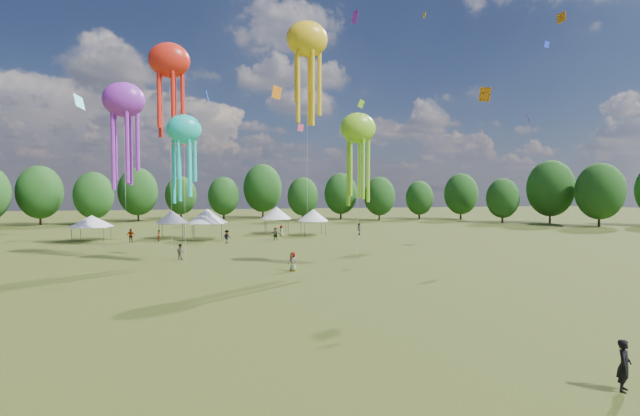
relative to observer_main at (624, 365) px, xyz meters
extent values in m
plane|color=#384416|center=(-9.44, 1.83, -0.94)|extent=(300.00, 300.00, 0.00)
imported|color=black|center=(0.00, 0.00, 0.00)|extent=(0.81, 0.79, 1.88)
imported|color=gray|center=(-18.54, 35.13, -0.13)|extent=(1.00, 0.96, 1.62)
imported|color=gray|center=(-5.55, 55.71, -0.08)|extent=(0.57, 0.85, 1.71)
imported|color=gray|center=(6.66, 55.27, -0.02)|extent=(0.85, 1.01, 1.84)
imported|color=gray|center=(-13.74, 48.38, -0.05)|extent=(1.32, 1.24, 1.79)
imported|color=gray|center=(-26.50, 51.98, 0.00)|extent=(1.12, 0.50, 1.88)
imported|color=gray|center=(-6.98, 50.75, -0.05)|extent=(1.73, 1.10, 1.79)
imported|color=gray|center=(-22.97, 52.47, -0.14)|extent=(0.39, 0.59, 1.60)
imported|color=gray|center=(-8.16, 26.26, -0.10)|extent=(0.95, 0.97, 1.69)
cylinder|color=#47474C|center=(-34.42, 53.90, -0.01)|extent=(0.08, 0.08, 1.86)
cylinder|color=#47474C|center=(-34.42, 57.98, -0.01)|extent=(0.08, 0.08, 1.86)
cylinder|color=#47474C|center=(-30.35, 53.90, -0.01)|extent=(0.08, 0.08, 1.86)
cylinder|color=#47474C|center=(-30.35, 57.98, -0.01)|extent=(0.08, 0.08, 1.86)
cube|color=white|center=(-32.39, 55.94, 0.97)|extent=(4.48, 4.48, 0.10)
cone|color=white|center=(-32.39, 55.94, 1.82)|extent=(5.82, 5.82, 1.60)
cylinder|color=#47474C|center=(-23.22, 55.11, 0.14)|extent=(0.08, 0.08, 2.15)
cylinder|color=#47474C|center=(-23.22, 58.32, 0.14)|extent=(0.08, 0.08, 2.15)
cylinder|color=#47474C|center=(-20.01, 55.11, 0.14)|extent=(0.08, 0.08, 2.15)
cylinder|color=#47474C|center=(-20.01, 58.32, 0.14)|extent=(0.08, 0.08, 2.15)
cube|color=white|center=(-21.61, 56.71, 1.26)|extent=(3.61, 3.61, 0.10)
cone|color=white|center=(-21.61, 56.71, 2.23)|extent=(4.70, 4.70, 1.84)
cylinder|color=#47474C|center=(-18.39, 51.24, 0.23)|extent=(0.08, 0.08, 2.34)
cylinder|color=#47474C|center=(-18.39, 55.21, 0.23)|extent=(0.08, 0.08, 2.34)
cylinder|color=#47474C|center=(-14.43, 51.24, 0.23)|extent=(0.08, 0.08, 2.34)
cylinder|color=#47474C|center=(-14.43, 55.21, 0.23)|extent=(0.08, 0.08, 2.34)
cube|color=white|center=(-16.41, 53.23, 1.45)|extent=(4.36, 4.36, 0.10)
cone|color=white|center=(-16.41, 53.23, 2.51)|extent=(5.67, 5.67, 2.01)
cylinder|color=#47474C|center=(-7.44, 58.90, 0.21)|extent=(0.08, 0.08, 2.30)
cylinder|color=#47474C|center=(-7.44, 62.32, 0.21)|extent=(0.08, 0.08, 2.30)
cylinder|color=#47474C|center=(-4.02, 58.90, 0.21)|extent=(0.08, 0.08, 2.30)
cylinder|color=#47474C|center=(-4.02, 62.32, 0.21)|extent=(0.08, 0.08, 2.30)
cube|color=white|center=(-5.73, 60.61, 1.41)|extent=(3.82, 3.82, 0.10)
cone|color=white|center=(-5.73, 60.61, 2.44)|extent=(4.97, 4.97, 1.97)
cylinder|color=#47474C|center=(-2.09, 54.72, 0.14)|extent=(0.08, 0.08, 2.16)
cylinder|color=#47474C|center=(-2.09, 58.04, 0.14)|extent=(0.08, 0.08, 2.16)
cylinder|color=#47474C|center=(1.22, 54.72, 0.14)|extent=(0.08, 0.08, 2.16)
cylinder|color=#47474C|center=(1.22, 58.04, 0.14)|extent=(0.08, 0.08, 2.16)
cube|color=white|center=(-0.43, 56.38, 1.27)|extent=(3.71, 3.71, 0.10)
cone|color=white|center=(-0.43, 56.38, 2.24)|extent=(4.83, 4.83, 1.85)
ellipsoid|color=purple|center=(-24.15, 37.28, 15.58)|extent=(4.26, 2.98, 3.62)
cylinder|color=beige|center=(-24.15, 37.28, 7.32)|extent=(0.03, 0.03, 16.52)
ellipsoid|color=yellow|center=(-3.61, 43.95, 25.25)|extent=(5.27, 3.69, 4.48)
cylinder|color=beige|center=(-3.61, 43.95, 12.16)|extent=(0.03, 0.03, 26.19)
ellipsoid|color=#92E125|center=(-1.87, 27.26, 11.98)|extent=(3.33, 2.33, 2.83)
cylinder|color=beige|center=(-1.87, 27.26, 5.52)|extent=(0.03, 0.03, 12.92)
ellipsoid|color=red|center=(-20.31, 44.06, 21.69)|extent=(4.85, 3.40, 4.12)
cylinder|color=beige|center=(-20.31, 44.06, 10.38)|extent=(0.03, 0.03, 22.63)
ellipsoid|color=#1AE0D5|center=(-17.80, 32.54, 12.12)|extent=(3.31, 2.32, 2.81)
cylinder|color=beige|center=(-17.80, 32.54, 5.59)|extent=(0.03, 0.03, 13.06)
cube|color=orange|center=(-5.20, 64.02, 22.60)|extent=(1.85, 0.76, 2.37)
cube|color=yellow|center=(17.90, 56.33, 34.43)|extent=(0.27, 0.77, 0.95)
cube|color=#1B37FB|center=(-16.02, 46.85, 18.12)|extent=(0.43, 1.39, 1.66)
cube|color=orange|center=(25.61, 34.72, 26.82)|extent=(0.66, 1.28, 1.46)
cube|color=#1AE0D5|center=(-22.13, 72.18, 15.54)|extent=(2.11, 0.99, 2.33)
cube|color=purple|center=(4.99, 52.03, 31.59)|extent=(0.64, 1.96, 2.30)
cube|color=orange|center=(28.36, 55.34, 21.96)|extent=(1.33, 1.67, 2.51)
cube|color=#92E125|center=(11.31, 69.42, 22.31)|extent=(1.52, 0.54, 1.70)
cube|color=#1B37FB|center=(18.03, 27.51, 20.96)|extent=(0.76, 0.18, 0.87)
cube|color=#1AE0D5|center=(-34.17, 57.75, 18.75)|extent=(1.43, 2.33, 2.35)
cube|color=#FA4978|center=(-3.52, 49.70, 14.89)|extent=(0.96, 0.23, 1.15)
cube|color=purple|center=(20.83, 33.88, 14.45)|extent=(1.09, 1.01, 1.40)
cylinder|color=#38281C|center=(-50.12, 87.32, 0.77)|extent=(0.44, 0.44, 3.41)
ellipsoid|color=#1E4B19|center=(-50.12, 87.32, 5.67)|extent=(8.53, 8.53, 10.66)
cylinder|color=#38281C|center=(-40.04, 86.85, 0.59)|extent=(0.44, 0.44, 3.07)
ellipsoid|color=#1E4B19|center=(-40.04, 86.85, 5.00)|extent=(7.66, 7.66, 9.58)
cylinder|color=#38281C|center=(-32.95, 95.17, 0.78)|extent=(0.44, 0.44, 3.43)
ellipsoid|color=#1E4B19|center=(-32.95, 95.17, 5.71)|extent=(8.58, 8.58, 10.73)
cylinder|color=#38281C|center=(-24.20, 100.79, 0.53)|extent=(0.44, 0.44, 2.95)
ellipsoid|color=#1E4B19|center=(-24.20, 100.79, 4.77)|extent=(7.37, 7.37, 9.21)
cylinder|color=#38281C|center=(-14.13, 96.89, 0.51)|extent=(0.44, 0.44, 2.89)
ellipsoid|color=#1E4B19|center=(-14.13, 96.89, 4.67)|extent=(7.23, 7.23, 9.04)
cylinder|color=#38281C|center=(-4.52, 101.32, 0.98)|extent=(0.44, 0.44, 3.84)
ellipsoid|color=#1E4B19|center=(-4.52, 101.32, 6.50)|extent=(9.60, 9.60, 11.99)
cylinder|color=#38281C|center=(3.75, 90.27, 0.48)|extent=(0.44, 0.44, 2.84)
ellipsoid|color=#1E4B19|center=(3.75, 90.27, 4.57)|extent=(7.11, 7.11, 8.89)
cylinder|color=#38281C|center=(13.49, 92.87, 0.64)|extent=(0.44, 0.44, 3.16)
ellipsoid|color=#1E4B19|center=(13.49, 92.87, 5.19)|extent=(7.91, 7.91, 9.88)
cylinder|color=#38281C|center=(21.26, 87.12, 0.50)|extent=(0.44, 0.44, 2.88)
ellipsoid|color=#1E4B19|center=(21.26, 87.12, 4.65)|extent=(7.21, 7.21, 9.01)
cylinder|color=#38281C|center=(32.08, 89.07, 0.37)|extent=(0.44, 0.44, 2.63)
ellipsoid|color=#1E4B19|center=(32.08, 89.07, 4.15)|extent=(6.57, 6.57, 8.22)
cylinder|color=#38281C|center=(41.08, 85.56, 0.62)|extent=(0.44, 0.44, 3.13)
ellipsoid|color=#1E4B19|center=(41.08, 85.56, 5.12)|extent=(7.81, 7.81, 9.77)
cylinder|color=#38281C|center=(44.20, 73.64, 0.42)|extent=(0.44, 0.44, 2.72)
ellipsoid|color=#1E4B19|center=(44.20, 73.64, 4.33)|extent=(6.80, 6.80, 8.50)
cylinder|color=#38281C|center=(53.53, 70.75, 0.96)|extent=(0.44, 0.44, 3.81)
ellipsoid|color=#1E4B19|center=(53.53, 70.75, 6.44)|extent=(9.52, 9.52, 11.90)
cylinder|color=#38281C|center=(57.14, 61.63, 0.82)|extent=(0.44, 0.44, 3.51)
ellipsoid|color=#1E4B19|center=(57.14, 61.63, 5.86)|extent=(8.78, 8.78, 10.97)
camera|label=1|loc=(-14.10, -13.60, 6.39)|focal=25.65mm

